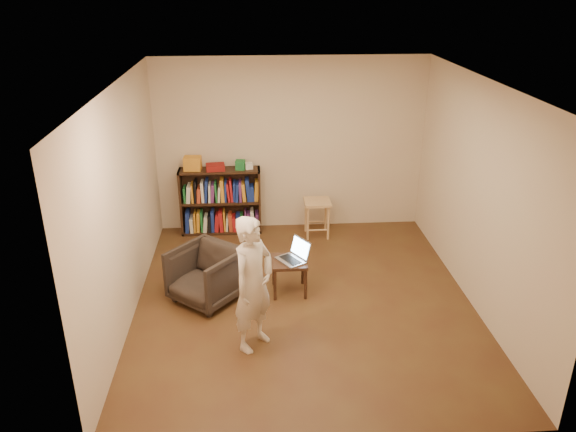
{
  "coord_description": "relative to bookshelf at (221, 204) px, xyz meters",
  "views": [
    {
      "loc": [
        -0.59,
        -5.81,
        3.62
      ],
      "look_at": [
        -0.17,
        0.35,
        0.97
      ],
      "focal_mm": 35.0,
      "sensor_mm": 36.0,
      "label": 1
    }
  ],
  "objects": [
    {
      "name": "person",
      "position": [
        0.46,
        -2.93,
        0.3
      ],
      "size": [
        0.62,
        0.64,
        1.47
      ],
      "primitive_type": "imported",
      "rotation": [
        0.0,
        0.0,
        0.87
      ],
      "color": "beige",
      "rests_on": "floor"
    },
    {
      "name": "floor",
      "position": [
        1.07,
        -2.09,
        -0.44
      ],
      "size": [
        4.5,
        4.5,
        0.0
      ],
      "primitive_type": "plane",
      "color": "#4B2718",
      "rests_on": "ground"
    },
    {
      "name": "red_cloth",
      "position": [
        -0.05,
        -0.03,
        0.61
      ],
      "size": [
        0.29,
        0.23,
        0.09
      ],
      "primitive_type": "cube",
      "rotation": [
        0.0,
        0.0,
        0.12
      ],
      "color": "maroon",
      "rests_on": "bookshelf"
    },
    {
      "name": "bookshelf",
      "position": [
        0.0,
        0.0,
        0.0
      ],
      "size": [
        1.2,
        0.3,
        1.0
      ],
      "color": "black",
      "rests_on": "floor"
    },
    {
      "name": "box_white",
      "position": [
        0.44,
        -0.0,
        0.6
      ],
      "size": [
        0.12,
        0.12,
        0.09
      ],
      "primitive_type": "cube",
      "rotation": [
        0.0,
        0.0,
        0.16
      ],
      "color": "white",
      "rests_on": "bookshelf"
    },
    {
      "name": "box_green",
      "position": [
        0.31,
        -0.02,
        0.63
      ],
      "size": [
        0.15,
        0.15,
        0.14
      ],
      "primitive_type": "cube",
      "rotation": [
        0.0,
        0.0,
        -0.12
      ],
      "color": "#1D7031",
      "rests_on": "bookshelf"
    },
    {
      "name": "side_table",
      "position": [
        0.91,
        -1.87,
        -0.08
      ],
      "size": [
        0.43,
        0.43,
        0.44
      ],
      "color": "black",
      "rests_on": "floor"
    },
    {
      "name": "laptop",
      "position": [
        0.97,
        -1.85,
        0.06
      ],
      "size": [
        0.45,
        0.46,
        0.25
      ],
      "rotation": [
        0.0,
        0.0,
        -1.01
      ],
      "color": "#BABBBF",
      "rests_on": "side_table"
    },
    {
      "name": "wall_back",
      "position": [
        1.07,
        0.16,
        0.86
      ],
      "size": [
        4.0,
        0.0,
        4.0
      ],
      "primitive_type": "plane",
      "rotation": [
        1.57,
        0.0,
        0.0
      ],
      "color": "beige",
      "rests_on": "floor"
    },
    {
      "name": "box_yellow",
      "position": [
        -0.38,
        -0.01,
        0.66
      ],
      "size": [
        0.26,
        0.2,
        0.2
      ],
      "primitive_type": "cube",
      "rotation": [
        0.0,
        0.0,
        -0.07
      ],
      "color": "orange",
      "rests_on": "bookshelf"
    },
    {
      "name": "wall_left",
      "position": [
        -0.93,
        -2.09,
        0.86
      ],
      "size": [
        0.0,
        4.5,
        4.5
      ],
      "primitive_type": "plane",
      "rotation": [
        1.57,
        0.0,
        1.57
      ],
      "color": "beige",
      "rests_on": "floor"
    },
    {
      "name": "stool",
      "position": [
        1.44,
        -0.25,
        0.01
      ],
      "size": [
        0.39,
        0.39,
        0.56
      ],
      "color": "tan",
      "rests_on": "floor"
    },
    {
      "name": "wall_right",
      "position": [
        3.07,
        -2.09,
        0.86
      ],
      "size": [
        0.0,
        4.5,
        4.5
      ],
      "primitive_type": "plane",
      "rotation": [
        1.57,
        0.0,
        -1.57
      ],
      "color": "beige",
      "rests_on": "floor"
    },
    {
      "name": "armchair",
      "position": [
        -0.1,
        -1.98,
        -0.1
      ],
      "size": [
        1.03,
        1.03,
        0.67
      ],
      "primitive_type": "imported",
      "rotation": [
        0.0,
        0.0,
        -0.69
      ],
      "color": "#312920",
      "rests_on": "floor"
    },
    {
      "name": "ceiling",
      "position": [
        1.07,
        -2.09,
        2.16
      ],
      "size": [
        4.5,
        4.5,
        0.0
      ],
      "primitive_type": "plane",
      "color": "white",
      "rests_on": "wall_back"
    }
  ]
}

